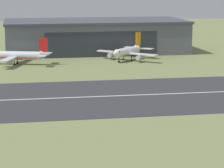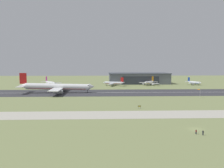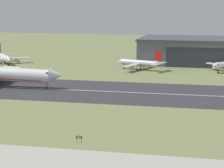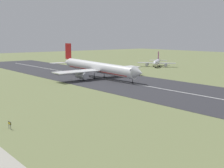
{
  "view_description": "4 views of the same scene",
  "coord_description": "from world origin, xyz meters",
  "px_view_note": "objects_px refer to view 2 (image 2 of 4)",
  "views": [
    {
      "loc": [
        -22.48,
        -22.72,
        26.92
      ],
      "look_at": [
        -5.35,
        71.06,
        8.62
      ],
      "focal_mm": 85.0,
      "sensor_mm": 36.0,
      "label": 1
    },
    {
      "loc": [
        -31.99,
        -73.4,
        22.62
      ],
      "look_at": [
        -27.08,
        65.47,
        10.05
      ],
      "focal_mm": 35.0,
      "sensor_mm": 36.0,
      "label": 2
    },
    {
      "loc": [
        20.01,
        -74.38,
        32.86
      ],
      "look_at": [
        -11.77,
        58.4,
        9.89
      ],
      "focal_mm": 85.0,
      "sensor_mm": 36.0,
      "label": 3
    },
    {
      "loc": [
        50.1,
        13.11,
        19.72
      ],
      "look_at": [
        -10.76,
        61.48,
        7.73
      ],
      "focal_mm": 50.0,
      "sensor_mm": 36.0,
      "label": 4
    }
  ],
  "objects_px": {
    "airplane_parked_east": "(149,83)",
    "airplane_parked_far_east": "(194,83)",
    "spectator_left": "(196,132)",
    "airplane_landing": "(57,87)",
    "spectator_right": "(203,133)",
    "airplane_parked_centre": "(50,83)",
    "windsock_pole": "(198,90)",
    "runway_sign": "(139,106)",
    "airplane_parked_west": "(113,83)"
  },
  "relations": [
    {
      "from": "airplane_landing",
      "to": "airplane_parked_west",
      "type": "xyz_separation_m",
      "value": [
        46.73,
        55.25,
        -1.76
      ]
    },
    {
      "from": "airplane_parked_centre",
      "to": "spectator_left",
      "type": "relative_size",
      "value": 14.5
    },
    {
      "from": "windsock_pole",
      "to": "airplane_parked_far_east",
      "type": "bearing_deg",
      "value": 68.77
    },
    {
      "from": "spectator_right",
      "to": "airplane_parked_east",
      "type": "bearing_deg",
      "value": 84.28
    },
    {
      "from": "windsock_pole",
      "to": "spectator_left",
      "type": "relative_size",
      "value": 3.83
    },
    {
      "from": "airplane_parked_east",
      "to": "spectator_right",
      "type": "bearing_deg",
      "value": -95.72
    },
    {
      "from": "airplane_parked_far_east",
      "to": "spectator_right",
      "type": "relative_size",
      "value": 11.74
    },
    {
      "from": "spectator_left",
      "to": "spectator_right",
      "type": "xyz_separation_m",
      "value": [
        1.77,
        -1.12,
        0.04
      ]
    },
    {
      "from": "airplane_parked_west",
      "to": "runway_sign",
      "type": "bearing_deg",
      "value": -85.94
    },
    {
      "from": "airplane_parked_far_east",
      "to": "runway_sign",
      "type": "height_order",
      "value": "airplane_parked_far_east"
    },
    {
      "from": "airplane_parked_centre",
      "to": "spectator_left",
      "type": "distance_m",
      "value": 188.79
    },
    {
      "from": "airplane_parked_centre",
      "to": "spectator_right",
      "type": "height_order",
      "value": "airplane_parked_centre"
    },
    {
      "from": "airplane_parked_far_east",
      "to": "windsock_pole",
      "type": "height_order",
      "value": "airplane_parked_far_east"
    },
    {
      "from": "airplane_parked_west",
      "to": "spectator_left",
      "type": "bearing_deg",
      "value": -82.8
    },
    {
      "from": "airplane_landing",
      "to": "spectator_right",
      "type": "bearing_deg",
      "value": -57.05
    },
    {
      "from": "airplane_parked_west",
      "to": "airplane_parked_east",
      "type": "distance_m",
      "value": 38.5
    },
    {
      "from": "spectator_right",
      "to": "airplane_parked_far_east",
      "type": "bearing_deg",
      "value": 68.22
    },
    {
      "from": "airplane_parked_centre",
      "to": "airplane_parked_east",
      "type": "height_order",
      "value": "airplane_parked_east"
    },
    {
      "from": "spectator_right",
      "to": "airplane_parked_west",
      "type": "bearing_deg",
      "value": 97.77
    },
    {
      "from": "airplane_parked_far_east",
      "to": "airplane_parked_west",
      "type": "bearing_deg",
      "value": -175.26
    },
    {
      "from": "airplane_parked_far_east",
      "to": "airplane_landing",
      "type": "bearing_deg",
      "value": -155.29
    },
    {
      "from": "airplane_parked_centre",
      "to": "runway_sign",
      "type": "xyz_separation_m",
      "value": [
        76.09,
        -125.59,
        -1.65
      ]
    },
    {
      "from": "spectator_left",
      "to": "spectator_right",
      "type": "height_order",
      "value": "spectator_right"
    },
    {
      "from": "airplane_landing",
      "to": "airplane_parked_centre",
      "type": "relative_size",
      "value": 2.59
    },
    {
      "from": "windsock_pole",
      "to": "runway_sign",
      "type": "xyz_separation_m",
      "value": [
        -45.21,
        -33.96,
        -4.29
      ]
    },
    {
      "from": "spectator_left",
      "to": "airplane_parked_far_east",
      "type": "bearing_deg",
      "value": 67.56
    },
    {
      "from": "airplane_parked_east",
      "to": "airplane_parked_far_east",
      "type": "bearing_deg",
      "value": 5.5
    },
    {
      "from": "airplane_parked_centre",
      "to": "spectator_left",
      "type": "xyz_separation_m",
      "value": [
        87.9,
        -167.06,
        -2.0
      ]
    },
    {
      "from": "airplane_parked_far_east",
      "to": "spectator_right",
      "type": "bearing_deg",
      "value": -111.78
    },
    {
      "from": "airplane_landing",
      "to": "airplane_parked_west",
      "type": "distance_m",
      "value": 72.38
    },
    {
      "from": "windsock_pole",
      "to": "runway_sign",
      "type": "relative_size",
      "value": 3.83
    },
    {
      "from": "airplane_landing",
      "to": "windsock_pole",
      "type": "height_order",
      "value": "airplane_landing"
    },
    {
      "from": "airplane_parked_centre",
      "to": "windsock_pole",
      "type": "distance_m",
      "value": 152.04
    },
    {
      "from": "airplane_parked_east",
      "to": "airplane_parked_far_east",
      "type": "xyz_separation_m",
      "value": [
        51.02,
        4.92,
        -0.51
      ]
    },
    {
      "from": "airplane_parked_east",
      "to": "spectator_left",
      "type": "bearing_deg",
      "value": -96.38
    },
    {
      "from": "airplane_parked_centre",
      "to": "runway_sign",
      "type": "height_order",
      "value": "airplane_parked_centre"
    },
    {
      "from": "airplane_landing",
      "to": "spectator_right",
      "type": "height_order",
      "value": "airplane_landing"
    },
    {
      "from": "windsock_pole",
      "to": "spectator_left",
      "type": "xyz_separation_m",
      "value": [
        -33.39,
        -75.43,
        -4.64
      ]
    },
    {
      "from": "airplane_landing",
      "to": "airplane_parked_far_east",
      "type": "xyz_separation_m",
      "value": [
        136.16,
        62.67,
        -2.18
      ]
    },
    {
      "from": "spectator_left",
      "to": "runway_sign",
      "type": "bearing_deg",
      "value": 105.9
    },
    {
      "from": "airplane_parked_centre",
      "to": "spectator_right",
      "type": "xyz_separation_m",
      "value": [
        89.68,
        -168.18,
        -1.96
      ]
    },
    {
      "from": "airplane_parked_west",
      "to": "windsock_pole",
      "type": "xyz_separation_m",
      "value": [
        53.63,
        -84.74,
        2.42
      ]
    },
    {
      "from": "spectator_left",
      "to": "airplane_parked_centre",
      "type": "bearing_deg",
      "value": 117.75
    },
    {
      "from": "airplane_parked_centre",
      "to": "airplane_parked_east",
      "type": "distance_m",
      "value": 106.17
    },
    {
      "from": "airplane_landing",
      "to": "spectator_left",
      "type": "relative_size",
      "value": 37.49
    },
    {
      "from": "windsock_pole",
      "to": "runway_sign",
      "type": "height_order",
      "value": "windsock_pole"
    },
    {
      "from": "airplane_parked_east",
      "to": "spectator_left",
      "type": "xyz_separation_m",
      "value": [
        -18.18,
        -162.67,
        -2.31
      ]
    },
    {
      "from": "spectator_left",
      "to": "spectator_right",
      "type": "bearing_deg",
      "value": -32.33
    },
    {
      "from": "airplane_parked_centre",
      "to": "airplane_parked_far_east",
      "type": "xyz_separation_m",
      "value": [
        157.1,
        0.53,
        -0.2
      ]
    },
    {
      "from": "airplane_landing",
      "to": "windsock_pole",
      "type": "distance_m",
      "value": 104.6
    }
  ]
}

